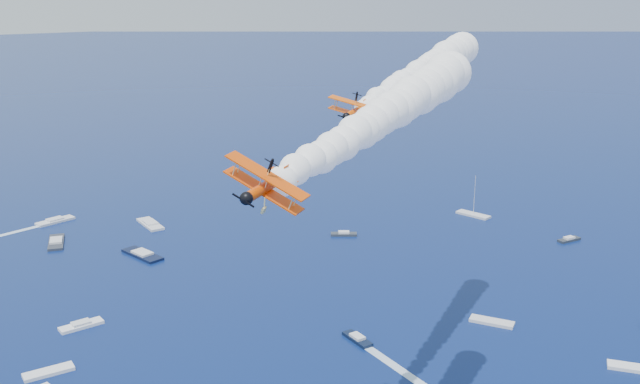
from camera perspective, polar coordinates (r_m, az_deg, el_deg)
biplane_lead at (r=101.79m, az=2.75°, el=6.22°), size 10.28×10.96×6.48m
biplane_trail at (r=66.30m, az=-4.19°, el=0.41°), size 11.39×12.12×8.34m
smoke_trail_lead at (r=127.09m, az=7.81°, el=9.09°), size 58.27×55.37×10.55m
smoke_trail_trail at (r=89.99m, az=5.03°, el=6.02°), size 58.24×54.63×10.55m
spectator_boats at (r=178.23m, az=-12.98°, el=-8.38°), size 231.10×160.85×0.70m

